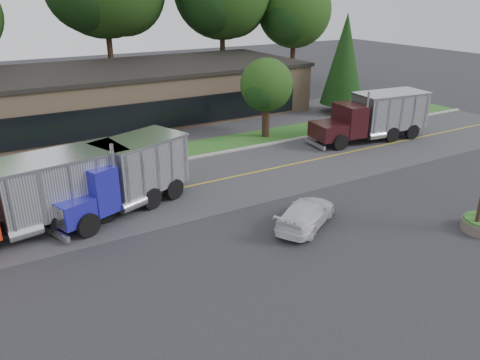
% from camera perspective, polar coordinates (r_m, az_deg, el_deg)
% --- Properties ---
extents(ground, '(140.00, 140.00, 0.00)m').
position_cam_1_polar(ground, '(18.94, 2.42, -10.58)').
color(ground, '#36363C').
rests_on(ground, ground).
extents(road, '(60.00, 8.00, 0.02)m').
position_cam_1_polar(road, '(26.10, -8.21, -1.21)').
color(road, '#49494E').
rests_on(road, ground).
extents(center_line, '(60.00, 0.12, 0.01)m').
position_cam_1_polar(center_line, '(26.10, -8.21, -1.21)').
color(center_line, gold).
rests_on(center_line, ground).
extents(curb, '(60.00, 0.30, 0.12)m').
position_cam_1_polar(curb, '(29.78, -11.29, 1.57)').
color(curb, '#9E9E99').
rests_on(curb, ground).
extents(grass_verge, '(60.00, 3.40, 0.03)m').
position_cam_1_polar(grass_verge, '(31.40, -12.39, 2.55)').
color(grass_verge, '#295E20').
rests_on(grass_verge, ground).
extents(far_parking, '(60.00, 7.00, 0.02)m').
position_cam_1_polar(far_parking, '(35.98, -14.93, 4.82)').
color(far_parking, '#49494E').
rests_on(far_parking, ground).
extents(strip_mall, '(32.00, 12.00, 4.00)m').
position_cam_1_polar(strip_mall, '(41.63, -14.86, 9.97)').
color(strip_mall, tan).
rests_on(strip_mall, ground).
extents(tree_far_e, '(8.60, 8.10, 12.27)m').
position_cam_1_polar(tree_far_e, '(55.33, 6.70, 19.46)').
color(tree_far_e, '#382619').
rests_on(tree_far_e, ground).
extents(evergreen_right, '(3.77, 3.77, 8.57)m').
position_cam_1_polar(evergreen_right, '(42.87, 12.61, 14.18)').
color(evergreen_right, '#382619').
rests_on(evergreen_right, ground).
extents(tree_verge, '(4.08, 3.84, 5.81)m').
position_cam_1_polar(tree_verge, '(34.67, 3.29, 11.20)').
color(tree_verge, '#382619').
rests_on(tree_verge, ground).
extents(dump_truck_red, '(10.05, 3.93, 3.36)m').
position_cam_1_polar(dump_truck_red, '(22.75, -23.96, -1.61)').
color(dump_truck_red, black).
rests_on(dump_truck_red, ground).
extents(dump_truck_blue, '(7.74, 4.95, 3.36)m').
position_cam_1_polar(dump_truck_blue, '(23.89, -13.78, 0.79)').
color(dump_truck_blue, black).
rests_on(dump_truck_blue, ground).
extents(dump_truck_maroon, '(9.21, 3.49, 3.36)m').
position_cam_1_polar(dump_truck_maroon, '(35.75, 16.22, 7.59)').
color(dump_truck_maroon, black).
rests_on(dump_truck_maroon, ground).
extents(rally_car, '(4.54, 3.69, 1.24)m').
position_cam_1_polar(rally_car, '(21.97, 8.04, -4.06)').
color(rally_car, silver).
rests_on(rally_car, ground).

